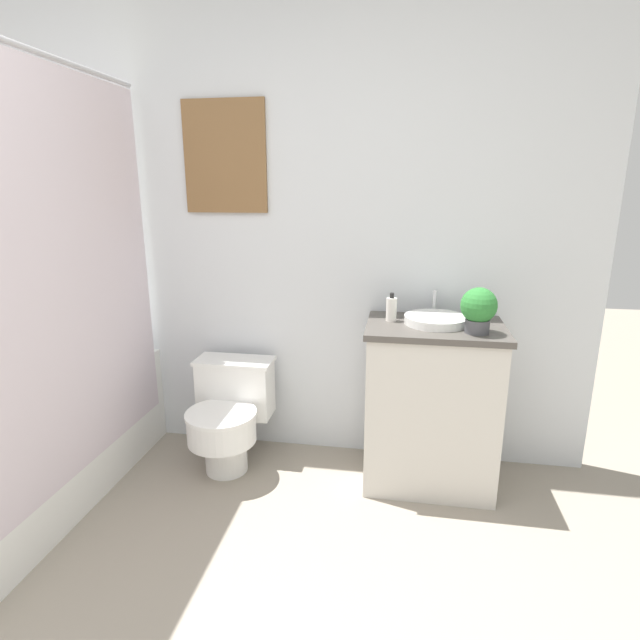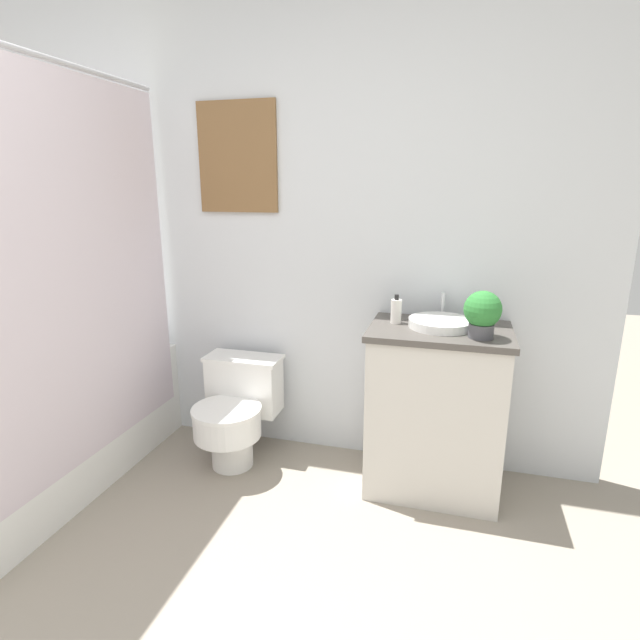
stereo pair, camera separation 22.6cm
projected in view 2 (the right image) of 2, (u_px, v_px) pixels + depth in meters
name	position (u px, v px, depth m)	size (l,w,h in m)	color
wall_back	(269.00, 228.00, 2.72)	(3.56, 0.07, 2.50)	silver
shower_area	(37.00, 430.00, 2.45)	(0.66, 1.56, 1.98)	white
toilet	(236.00, 409.00, 2.72)	(0.42, 0.52, 0.56)	white
vanity	(435.00, 410.00, 2.44)	(0.66, 0.46, 0.83)	beige
sink	(441.00, 323.00, 2.35)	(0.30, 0.34, 0.13)	white
soap_bottle	(396.00, 311.00, 2.41)	(0.05, 0.05, 0.14)	silver
potted_plant	(482.00, 313.00, 2.16)	(0.16, 0.16, 0.21)	#4C4C51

